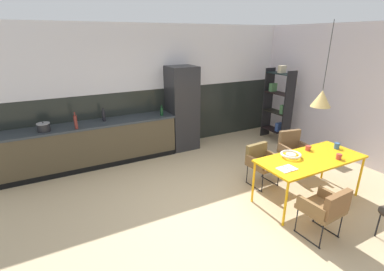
% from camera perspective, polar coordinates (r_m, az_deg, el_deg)
% --- Properties ---
extents(ground_plane, '(9.20, 9.20, 0.00)m').
position_cam_1_polar(ground_plane, '(4.45, 7.14, -15.20)').
color(ground_plane, tan).
extents(back_wall_splashback_dark, '(7.08, 0.12, 1.40)m').
position_cam_1_polar(back_wall_splashback_dark, '(6.61, -7.68, 3.53)').
color(back_wall_splashback_dark, black).
rests_on(back_wall_splashback_dark, ground).
extents(back_wall_panel_upper, '(7.08, 0.12, 1.40)m').
position_cam_1_polar(back_wall_panel_upper, '(6.36, -8.28, 15.74)').
color(back_wall_panel_upper, silver).
rests_on(back_wall_panel_upper, back_wall_splashback_dark).
extents(side_wall_right, '(0.12, 6.17, 2.80)m').
position_cam_1_polar(side_wall_right, '(6.46, 34.21, 6.29)').
color(side_wall_right, silver).
rests_on(side_wall_right, ground).
extents(kitchen_counter, '(3.63, 0.63, 0.89)m').
position_cam_1_polar(kitchen_counter, '(6.01, -20.64, -1.86)').
color(kitchen_counter, '#493E2B').
rests_on(kitchen_counter, ground).
extents(refrigerator_column, '(0.63, 0.60, 1.92)m').
position_cam_1_polar(refrigerator_column, '(6.42, -2.06, 5.61)').
color(refrigerator_column, '#232326').
rests_on(refrigerator_column, ground).
extents(dining_table, '(1.76, 0.76, 0.74)m').
position_cam_1_polar(dining_table, '(4.75, 23.34, -4.77)').
color(dining_table, '#EEA510').
rests_on(dining_table, ground).
extents(armchair_facing_counter, '(0.55, 0.54, 0.81)m').
position_cam_1_polar(armchair_facing_counter, '(5.73, 20.03, -2.22)').
color(armchair_facing_counter, brown).
rests_on(armchair_facing_counter, ground).
extents(armchair_corner_seat, '(0.51, 0.49, 0.74)m').
position_cam_1_polar(armchair_corner_seat, '(4.04, 26.07, -13.02)').
color(armchair_corner_seat, brown).
rests_on(armchair_corner_seat, ground).
extents(armchair_by_stool, '(0.52, 0.50, 0.73)m').
position_cam_1_polar(armchair_by_stool, '(5.09, 14.10, -4.78)').
color(armchair_by_stool, brown).
rests_on(armchair_by_stool, ground).
extents(fruit_bowl, '(0.32, 0.32, 0.07)m').
position_cam_1_polar(fruit_bowl, '(4.63, 19.76, -3.76)').
color(fruit_bowl, silver).
rests_on(fruit_bowl, dining_table).
extents(open_book, '(0.27, 0.19, 0.02)m').
position_cam_1_polar(open_book, '(4.22, 19.02, -6.52)').
color(open_book, white).
rests_on(open_book, dining_table).
extents(mug_glass_clear, '(0.12, 0.08, 0.09)m').
position_cam_1_polar(mug_glass_clear, '(4.86, 28.11, -3.86)').
color(mug_glass_clear, '#B23D33').
rests_on(mug_glass_clear, dining_table).
extents(mug_short_terracotta, '(0.13, 0.08, 0.10)m').
position_cam_1_polar(mug_short_terracotta, '(5.29, 27.77, -1.90)').
color(mug_short_terracotta, '#335B93').
rests_on(mug_short_terracotta, dining_table).
extents(mug_dark_espresso, '(0.12, 0.08, 0.08)m').
position_cam_1_polar(mug_dark_espresso, '(5.00, 22.88, -2.41)').
color(mug_dark_espresso, '#B23D33').
rests_on(mug_dark_espresso, dining_table).
extents(cooking_pot, '(0.23, 0.23, 0.18)m').
position_cam_1_polar(cooking_pot, '(5.72, -28.32, 1.51)').
color(cooking_pot, black).
rests_on(cooking_pot, kitchen_counter).
extents(bottle_wine_green, '(0.07, 0.07, 0.27)m').
position_cam_1_polar(bottle_wine_green, '(5.94, -17.78, 3.96)').
color(bottle_wine_green, black).
rests_on(bottle_wine_green, kitchen_counter).
extents(bottle_spice_small, '(0.06, 0.06, 0.32)m').
position_cam_1_polar(bottle_spice_small, '(5.60, -22.91, 2.59)').
color(bottle_spice_small, maroon).
rests_on(bottle_spice_small, kitchen_counter).
extents(bottle_vinegar_dark, '(0.07, 0.07, 0.23)m').
position_cam_1_polar(bottle_vinegar_dark, '(6.09, -6.29, 5.01)').
color(bottle_vinegar_dark, '#0F3319').
rests_on(bottle_vinegar_dark, kitchen_counter).
extents(open_shelf_unit, '(0.30, 0.74, 1.88)m').
position_cam_1_polar(open_shelf_unit, '(7.26, 17.35, 6.33)').
color(open_shelf_unit, black).
rests_on(open_shelf_unit, ground).
extents(pendant_lamp_over_table_near, '(0.28, 0.28, 1.19)m').
position_cam_1_polar(pendant_lamp_over_table_near, '(4.45, 25.20, 6.94)').
color(pendant_lamp_over_table_near, black).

